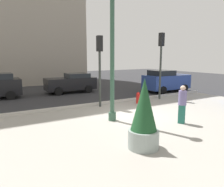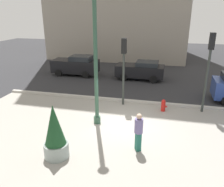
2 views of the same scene
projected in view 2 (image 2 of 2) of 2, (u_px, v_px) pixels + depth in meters
The scene contains 11 objects.
ground_plane at pixel (134, 98), 15.89m from camera, with size 60.00×60.00×0.00m, color #2D2D30.
plaza_pavement at pixel (116, 144), 10.41m from camera, with size 18.00×10.00×0.02m, color #9E998E.
curb_strip at pixel (133, 101), 15.06m from camera, with size 18.00×0.24×0.16m, color #B7B2A8.
lamp_post at pixel (96, 54), 11.02m from camera, with size 0.44×0.44×7.72m.
potted_plant_mid_plaza at pixel (55, 134), 9.14m from camera, with size 1.02×1.02×2.34m.
fire_hydrant at pixel (163, 105), 13.66m from camera, with size 0.36×0.26×0.75m.
traffic_light_corner at pixel (124, 61), 13.79m from camera, with size 0.28×0.42×4.21m.
traffic_light_far_side at pixel (209, 60), 12.63m from camera, with size 0.28×0.42×4.63m.
car_far_lane at pixel (76, 65), 21.23m from camera, with size 4.24×2.07×1.83m.
car_passing_lane at pixel (141, 70), 19.87m from camera, with size 4.17×2.08×1.62m.
pedestrian_crossing at pixel (139, 130), 9.61m from camera, with size 0.49×0.49×1.74m.
Camera 2 is at (1.87, -10.79, 5.74)m, focal length 36.51 mm.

